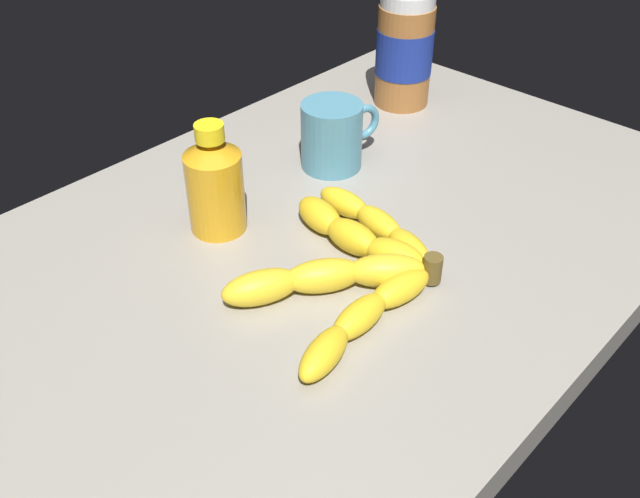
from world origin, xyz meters
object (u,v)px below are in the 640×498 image
Objects in this scene: peanut_butter_jar at (404,50)px; coffee_mug at (333,135)px; honey_bottle at (215,183)px; banana_bunch at (352,263)px.

peanut_butter_jar is 1.45× the size of coffee_mug.
peanut_butter_jar reaches higher than honey_bottle.
honey_bottle is (-3.78, 16.80, 4.20)cm from banana_bunch.
banana_bunch is at bearing -132.73° from coffee_mug.
peanut_butter_jar is 21.60cm from coffee_mug.
peanut_butter_jar is 40.16cm from honey_bottle.
coffee_mug is at bearing 47.27° from banana_bunch.
peanut_butter_jar is (36.04, 21.55, 6.42)cm from banana_bunch.
peanut_butter_jar is at bearing 30.87° from banana_bunch.
banana_bunch is 2.20× the size of coffee_mug.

